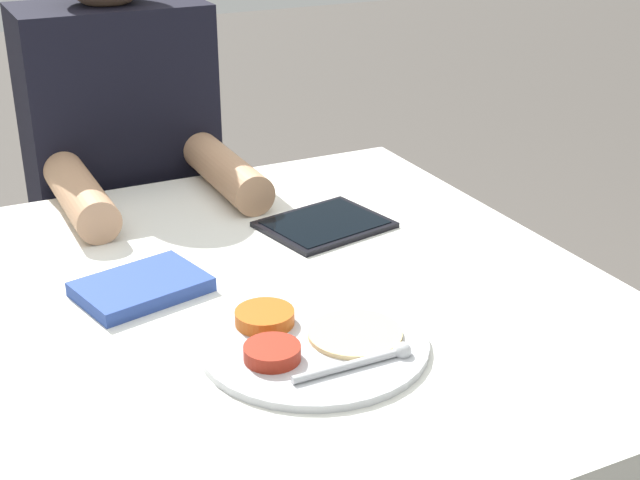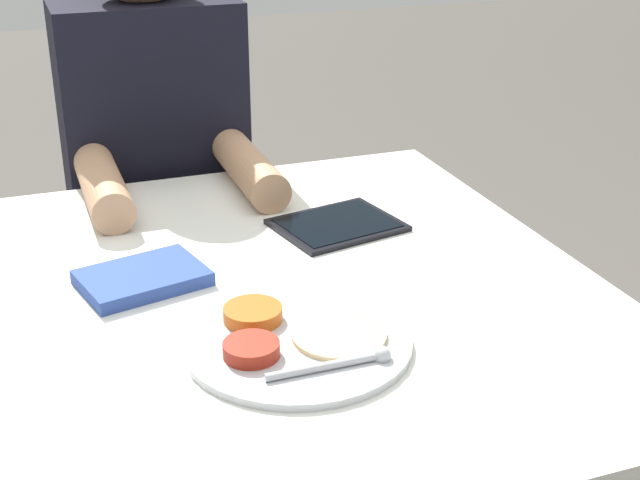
{
  "view_description": "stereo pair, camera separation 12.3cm",
  "coord_description": "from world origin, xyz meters",
  "px_view_note": "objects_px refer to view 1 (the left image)",
  "views": [
    {
      "loc": [
        -0.36,
        -1.0,
        1.28
      ],
      "look_at": [
        0.13,
        0.01,
        0.77
      ],
      "focal_mm": 50.0,
      "sensor_mm": 36.0,
      "label": 1
    },
    {
      "loc": [
        -0.25,
        -1.05,
        1.28
      ],
      "look_at": [
        0.13,
        0.01,
        0.77
      ],
      "focal_mm": 50.0,
      "sensor_mm": 36.0,
      "label": 2
    }
  ],
  "objects_px": {
    "thali_tray": "(311,341)",
    "person_diner": "(130,238)",
    "tablet_device": "(325,224)",
    "red_notebook": "(142,288)"
  },
  "relations": [
    {
      "from": "thali_tray",
      "to": "tablet_device",
      "type": "relative_size",
      "value": 1.32
    },
    {
      "from": "thali_tray",
      "to": "tablet_device",
      "type": "bearing_deg",
      "value": 60.87
    },
    {
      "from": "thali_tray",
      "to": "person_diner",
      "type": "distance_m",
      "value": 0.79
    },
    {
      "from": "red_notebook",
      "to": "tablet_device",
      "type": "relative_size",
      "value": 0.88
    },
    {
      "from": "red_notebook",
      "to": "person_diner",
      "type": "relative_size",
      "value": 0.16
    },
    {
      "from": "red_notebook",
      "to": "tablet_device",
      "type": "xyz_separation_m",
      "value": [
        0.33,
        0.1,
        -0.0
      ]
    },
    {
      "from": "thali_tray",
      "to": "red_notebook",
      "type": "relative_size",
      "value": 1.49
    },
    {
      "from": "thali_tray",
      "to": "red_notebook",
      "type": "distance_m",
      "value": 0.27
    },
    {
      "from": "thali_tray",
      "to": "person_diner",
      "type": "xyz_separation_m",
      "value": [
        -0.03,
        0.77,
        -0.16
      ]
    },
    {
      "from": "tablet_device",
      "to": "person_diner",
      "type": "xyz_separation_m",
      "value": [
        -0.21,
        0.45,
        -0.16
      ]
    }
  ]
}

